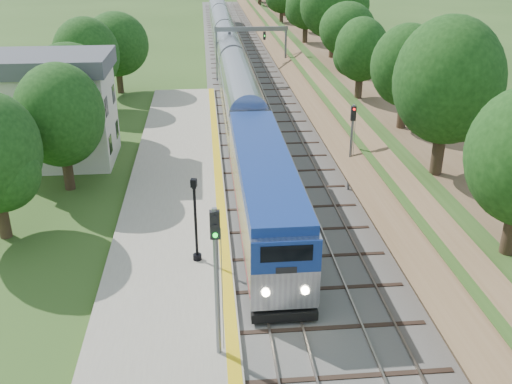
{
  "coord_description": "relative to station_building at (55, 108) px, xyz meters",
  "views": [
    {
      "loc": [
        -3.09,
        -11.56,
        15.44
      ],
      "look_at": [
        -0.5,
        16.6,
        2.8
      ],
      "focal_mm": 40.0,
      "sensor_mm": 36.0,
      "label": 1
    }
  ],
  "objects": [
    {
      "name": "station_building",
      "position": [
        0.0,
        0.0,
        0.0
      ],
      "size": [
        8.6,
        6.6,
        8.0
      ],
      "color": "beige",
      "rests_on": "ground"
    },
    {
      "name": "signal_farside",
      "position": [
        20.2,
        -7.54,
        -0.44
      ],
      "size": [
        0.32,
        0.25,
        5.78
      ],
      "color": "slate",
      "rests_on": "ground"
    },
    {
      "name": "train",
      "position": [
        14.0,
        27.02,
        -1.83
      ],
      "size": [
        2.98,
        99.22,
        4.38
      ],
      "color": "black",
      "rests_on": "trackbed"
    },
    {
      "name": "yellow_stripe",
      "position": [
        11.65,
        -14.0,
        -3.7
      ],
      "size": [
        0.55,
        68.0,
        0.01
      ],
      "primitive_type": "cube",
      "color": "gold",
      "rests_on": "platform"
    },
    {
      "name": "trackbed",
      "position": [
        16.0,
        30.0,
        -4.02
      ],
      "size": [
        9.5,
        170.0,
        0.28
      ],
      "color": "#4C4944",
      "rests_on": "ground"
    },
    {
      "name": "platform",
      "position": [
        8.8,
        -14.0,
        -3.9
      ],
      "size": [
        6.4,
        68.0,
        0.38
      ],
      "primitive_type": "cube",
      "color": "gray",
      "rests_on": "ground"
    },
    {
      "name": "trees_behind_platform",
      "position": [
        2.83,
        -9.33,
        0.44
      ],
      "size": [
        7.82,
        53.32,
        7.21
      ],
      "color": "#332316",
      "rests_on": "ground"
    },
    {
      "name": "lamppost_far",
      "position": [
        10.23,
        -16.17,
        -1.72
      ],
      "size": [
        0.44,
        0.44,
        4.46
      ],
      "color": "black",
      "rests_on": "platform"
    },
    {
      "name": "signal_gantry",
      "position": [
        16.47,
        24.99,
        0.73
      ],
      "size": [
        8.4,
        0.38,
        6.2
      ],
      "color": "slate",
      "rests_on": "ground"
    },
    {
      "name": "embankment",
      "position": [
        24.35,
        30.0,
        -2.14
      ],
      "size": [
        10.64,
        170.0,
        11.7
      ],
      "color": "brown",
      "rests_on": "ground"
    },
    {
      "name": "signal_platform",
      "position": [
        11.1,
        -23.41,
        0.19
      ],
      "size": [
        0.37,
        0.3,
        6.35
      ],
      "color": "slate",
      "rests_on": "platform"
    }
  ]
}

